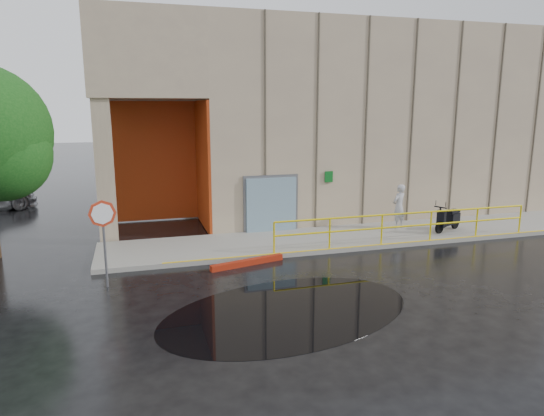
{
  "coord_description": "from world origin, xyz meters",
  "views": [
    {
      "loc": [
        -4.68,
        -11.06,
        4.7
      ],
      "look_at": [
        -0.61,
        3.0,
        1.65
      ],
      "focal_mm": 32.0,
      "sensor_mm": 36.0,
      "label": 1
    }
  ],
  "objects_px": {
    "scooter": "(449,213)",
    "stop_sign": "(103,224)",
    "person": "(399,206)",
    "red_curb": "(247,262)"
  },
  "relations": [
    {
      "from": "scooter",
      "to": "stop_sign",
      "type": "height_order",
      "value": "stop_sign"
    },
    {
      "from": "scooter",
      "to": "person",
      "type": "bearing_deg",
      "value": 125.97
    },
    {
      "from": "person",
      "to": "red_curb",
      "type": "height_order",
      "value": "person"
    },
    {
      "from": "stop_sign",
      "to": "red_curb",
      "type": "xyz_separation_m",
      "value": [
        4.0,
        0.74,
        -1.65
      ]
    },
    {
      "from": "red_curb",
      "to": "scooter",
      "type": "bearing_deg",
      "value": 10.08
    },
    {
      "from": "stop_sign",
      "to": "red_curb",
      "type": "bearing_deg",
      "value": 20.56
    },
    {
      "from": "stop_sign",
      "to": "scooter",
      "type": "bearing_deg",
      "value": 20.34
    },
    {
      "from": "scooter",
      "to": "red_curb",
      "type": "distance_m",
      "value": 8.22
    },
    {
      "from": "person",
      "to": "scooter",
      "type": "relative_size",
      "value": 1.07
    },
    {
      "from": "person",
      "to": "red_curb",
      "type": "relative_size",
      "value": 0.71
    }
  ]
}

